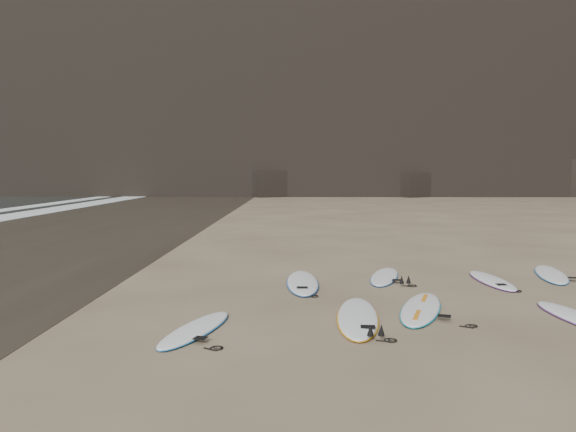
# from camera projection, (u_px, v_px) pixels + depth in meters

# --- Properties ---
(ground) EXTENTS (240.00, 240.00, 0.00)m
(ground) POSITION_uv_depth(u_px,v_px,m) (476.00, 315.00, 9.70)
(ground) COLOR #897559
(ground) RESTS_ON ground
(wet_sand) EXTENTS (12.00, 200.00, 0.01)m
(wet_sand) POSITION_uv_depth(u_px,v_px,m) (17.00, 241.00, 19.84)
(wet_sand) COLOR #383026
(wet_sand) RESTS_ON ground
(surfboard_0) EXTENTS (1.12, 2.27, 0.08)m
(surfboard_0) POSITION_uv_depth(u_px,v_px,m) (196.00, 329.00, 8.69)
(surfboard_0) COLOR white
(surfboard_0) RESTS_ON ground
(surfboard_1) EXTENTS (0.92, 2.81, 0.10)m
(surfboard_1) POSITION_uv_depth(u_px,v_px,m) (358.00, 316.00, 9.39)
(surfboard_1) COLOR white
(surfboard_1) RESTS_ON ground
(surfboard_2) EXTENTS (1.42, 2.69, 0.09)m
(surfboard_2) POSITION_uv_depth(u_px,v_px,m) (421.00, 308.00, 9.98)
(surfboard_2) COLOR white
(surfboard_2) RESTS_ON ground
(surfboard_5) EXTENTS (0.72, 2.77, 0.10)m
(surfboard_5) POSITION_uv_depth(u_px,v_px,m) (303.00, 282.00, 12.31)
(surfboard_5) COLOR white
(surfboard_5) RESTS_ON ground
(surfboard_6) EXTENTS (1.15, 2.43, 0.08)m
(surfboard_6) POSITION_uv_depth(u_px,v_px,m) (384.00, 276.00, 13.03)
(surfboard_6) COLOR white
(surfboard_6) RESTS_ON ground
(surfboard_7) EXTENTS (0.65, 2.36, 0.08)m
(surfboard_7) POSITION_uv_depth(u_px,v_px,m) (492.00, 280.00, 12.56)
(surfboard_7) COLOR white
(surfboard_7) RESTS_ON ground
(surfboard_8) EXTENTS (1.26, 2.61, 0.09)m
(surfboard_8) POSITION_uv_depth(u_px,v_px,m) (551.00, 274.00, 13.30)
(surfboard_8) COLOR white
(surfboard_8) RESTS_ON ground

